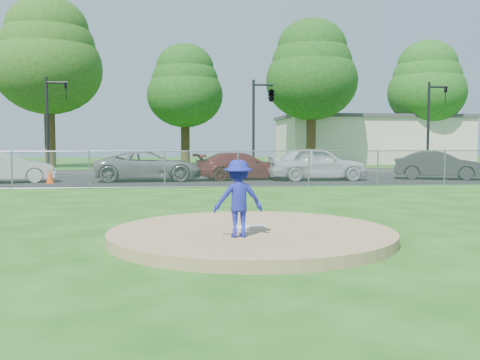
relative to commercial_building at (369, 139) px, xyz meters
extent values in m
plane|color=#185011|center=(-16.00, -28.00, -2.16)|extent=(120.00, 120.00, 0.00)
cylinder|color=#977B53|center=(-16.00, -38.00, -2.06)|extent=(5.40, 5.40, 0.20)
cube|color=white|center=(-16.00, -37.80, -1.94)|extent=(0.60, 0.15, 0.04)
cube|color=gray|center=(-16.00, -26.00, -1.41)|extent=(40.00, 0.06, 1.50)
cube|color=black|center=(-16.00, -21.50, -2.15)|extent=(50.00, 8.00, 0.01)
cube|color=black|center=(-16.00, -14.00, -2.16)|extent=(60.00, 7.00, 0.01)
cube|color=beige|center=(0.00, 0.00, -0.16)|extent=(16.00, 9.00, 4.00)
cube|color=#3F3F42|center=(0.00, 0.00, 1.99)|extent=(16.40, 9.40, 0.30)
cylinder|color=#3C2915|center=(-27.00, -7.00, 0.29)|extent=(0.78, 0.78, 4.90)
ellipsoid|color=#204E14|center=(-27.00, -7.00, 5.09)|extent=(7.84, 7.84, 6.66)
ellipsoid|color=#204E14|center=(-27.00, -7.00, 6.46)|extent=(6.90, 6.90, 5.86)
ellipsoid|color=#204E14|center=(-27.00, -7.00, 7.84)|extent=(5.96, 5.96, 5.06)
cylinder|color=#322312|center=(-17.00, -4.00, -0.23)|extent=(0.72, 0.72, 3.85)
ellipsoid|color=#154512|center=(-17.00, -4.00, 3.54)|extent=(6.16, 6.16, 5.24)
ellipsoid|color=#154512|center=(-17.00, -4.00, 4.62)|extent=(5.42, 5.42, 4.61)
ellipsoid|color=#154512|center=(-17.00, -4.00, 5.69)|extent=(4.68, 4.68, 3.98)
cylinder|color=#3C2715|center=(-7.00, -6.00, 0.12)|extent=(0.76, 0.76, 4.55)
ellipsoid|color=#154512|center=(-7.00, -6.00, 4.57)|extent=(7.28, 7.28, 6.19)
ellipsoid|color=#154512|center=(-7.00, -6.00, 5.85)|extent=(6.41, 6.41, 5.45)
ellipsoid|color=#154512|center=(-7.00, -6.00, 7.12)|extent=(5.53, 5.53, 4.70)
cylinder|color=#321E12|center=(4.00, -3.00, -0.06)|extent=(0.74, 0.74, 4.20)
ellipsoid|color=#174E15|center=(4.00, -3.00, 4.06)|extent=(6.72, 6.72, 5.71)
ellipsoid|color=#174E15|center=(4.00, -3.00, 5.23)|extent=(5.91, 5.91, 5.03)
ellipsoid|color=#174E15|center=(4.00, -3.00, 6.41)|extent=(5.11, 5.11, 4.34)
cylinder|color=black|center=(-25.00, -16.00, 0.64)|extent=(0.16, 0.16, 5.60)
cylinder|color=black|center=(-24.40, -16.00, 3.14)|extent=(1.20, 0.12, 0.12)
imported|color=black|center=(-23.92, -16.00, 2.64)|extent=(0.16, 0.20, 1.00)
cylinder|color=black|center=(-13.00, -16.00, 0.64)|extent=(0.16, 0.16, 5.60)
cylinder|color=black|center=(-12.40, -16.00, 3.14)|extent=(1.20, 0.12, 0.12)
imported|color=black|center=(-11.92, -16.00, 2.64)|extent=(0.53, 2.48, 1.00)
cylinder|color=black|center=(-2.00, -16.00, 0.64)|extent=(0.16, 0.16, 5.60)
cylinder|color=black|center=(-1.40, -16.00, 3.14)|extent=(1.20, 0.12, 0.12)
imported|color=black|center=(-0.92, -16.00, 2.64)|extent=(0.16, 0.20, 1.00)
imported|color=#1B2295|center=(-16.33, -38.76, -1.29)|extent=(0.91, 0.58, 1.34)
cone|color=#FF490D|center=(-23.24, -23.07, -1.82)|extent=(0.34, 0.34, 0.67)
imported|color=silver|center=(-25.34, -22.57, -1.44)|extent=(4.54, 2.74, 1.41)
imported|color=slate|center=(-18.89, -22.02, -1.44)|extent=(5.24, 2.61, 1.43)
imported|color=maroon|center=(-14.36, -21.64, -1.47)|extent=(4.94, 2.78, 1.35)
imported|color=silver|center=(-10.71, -22.38, -1.33)|extent=(4.85, 2.08, 1.63)
imported|color=#2A2A2D|center=(-4.46, -22.36, -1.44)|extent=(4.54, 2.93, 1.41)
camera|label=1|loc=(-17.31, -47.96, -0.32)|focal=40.00mm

